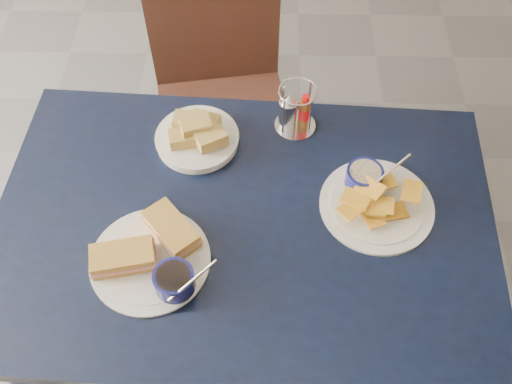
{
  "coord_description": "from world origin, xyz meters",
  "views": [
    {
      "loc": [
        0.2,
        -0.57,
        1.91
      ],
      "look_at": [
        0.19,
        0.18,
        0.82
      ],
      "focal_mm": 40.0,
      "sensor_mm": 36.0,
      "label": 1
    }
  ],
  "objects_px": {
    "sandwich_plate": "(153,256)",
    "condiment_caddy": "(294,111)",
    "bread_basket": "(197,135)",
    "chair_far": "(224,81)",
    "dining_table": "(244,237)",
    "plantain_plate": "(372,196)"
  },
  "relations": [
    {
      "from": "sandwich_plate",
      "to": "condiment_caddy",
      "type": "xyz_separation_m",
      "value": [
        0.32,
        0.41,
        0.03
      ]
    },
    {
      "from": "bread_basket",
      "to": "sandwich_plate",
      "type": "bearing_deg",
      "value": -101.42
    },
    {
      "from": "chair_far",
      "to": "sandwich_plate",
      "type": "height_order",
      "value": "chair_far"
    },
    {
      "from": "dining_table",
      "to": "plantain_plate",
      "type": "bearing_deg",
      "value": 12.62
    },
    {
      "from": "plantain_plate",
      "to": "condiment_caddy",
      "type": "distance_m",
      "value": 0.3
    },
    {
      "from": "dining_table",
      "to": "sandwich_plate",
      "type": "xyz_separation_m",
      "value": [
        -0.2,
        -0.11,
        0.09
      ]
    },
    {
      "from": "plantain_plate",
      "to": "condiment_caddy",
      "type": "height_order",
      "value": "condiment_caddy"
    },
    {
      "from": "sandwich_plate",
      "to": "plantain_plate",
      "type": "distance_m",
      "value": 0.54
    },
    {
      "from": "bread_basket",
      "to": "condiment_caddy",
      "type": "xyz_separation_m",
      "value": [
        0.25,
        0.06,
        0.03
      ]
    },
    {
      "from": "plantain_plate",
      "to": "condiment_caddy",
      "type": "xyz_separation_m",
      "value": [
        -0.19,
        0.24,
        0.04
      ]
    },
    {
      "from": "sandwich_plate",
      "to": "bread_basket",
      "type": "xyz_separation_m",
      "value": [
        0.07,
        0.35,
        0.0
      ]
    },
    {
      "from": "dining_table",
      "to": "bread_basket",
      "type": "distance_m",
      "value": 0.29
    },
    {
      "from": "chair_far",
      "to": "dining_table",
      "type": "bearing_deg",
      "value": -82.61
    },
    {
      "from": "dining_table",
      "to": "plantain_plate",
      "type": "relative_size",
      "value": 4.49
    },
    {
      "from": "chair_far",
      "to": "condiment_caddy",
      "type": "xyz_separation_m",
      "value": [
        0.22,
        -0.39,
        0.28
      ]
    },
    {
      "from": "plantain_plate",
      "to": "chair_far",
      "type": "bearing_deg",
      "value": 122.5
    },
    {
      "from": "dining_table",
      "to": "plantain_plate",
      "type": "height_order",
      "value": "plantain_plate"
    },
    {
      "from": "bread_basket",
      "to": "plantain_plate",
      "type": "bearing_deg",
      "value": -21.89
    },
    {
      "from": "chair_far",
      "to": "bread_basket",
      "type": "distance_m",
      "value": 0.52
    },
    {
      "from": "sandwich_plate",
      "to": "condiment_caddy",
      "type": "height_order",
      "value": "condiment_caddy"
    },
    {
      "from": "dining_table",
      "to": "sandwich_plate",
      "type": "distance_m",
      "value": 0.24
    },
    {
      "from": "chair_far",
      "to": "sandwich_plate",
      "type": "xyz_separation_m",
      "value": [
        -0.11,
        -0.81,
        0.25
      ]
    }
  ]
}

